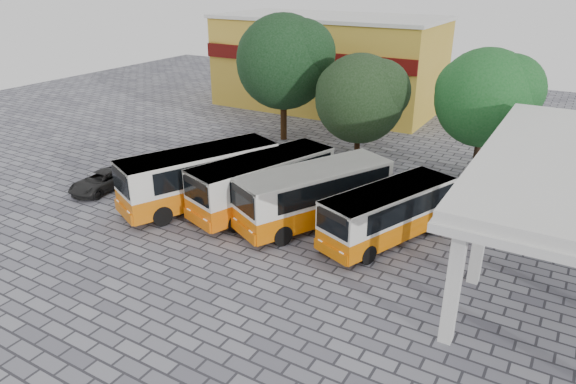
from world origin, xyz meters
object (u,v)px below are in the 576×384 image
Objects in this scene: bus_far_left at (200,175)px; bus_centre_right at (315,192)px; bus_far_right at (389,211)px; bus_centre_left at (263,180)px; parked_car at (102,181)px.

bus_far_left is 6.53m from bus_centre_right.
bus_far_right is at bearing 31.88° from bus_far_left.
parked_car is (-9.71, -2.53, -1.15)m from bus_centre_left.
bus_centre_left is 3.12m from bus_centre_right.
bus_far_right is at bearing 20.08° from bus_centre_left.
bus_far_right is at bearing 6.71° from parked_car.
bus_far_right reaches higher than parked_car.
bus_centre_left reaches higher than bus_centre_right.
bus_centre_right is (3.12, -0.02, -0.00)m from bus_centre_left.
bus_centre_right is at bearing 18.42° from bus_centre_left.
bus_centre_left is at bearing -153.52° from bus_centre_right.
parked_car is at bearing -142.13° from bus_centre_right.
bus_far_left is 3.51m from bus_centre_left.
bus_centre_left is (3.30, 1.19, -0.08)m from bus_far_left.
bus_centre_right is 3.84m from bus_far_right.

